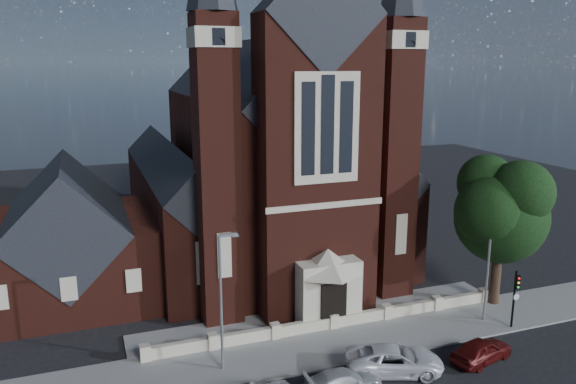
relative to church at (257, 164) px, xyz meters
name	(u,v)px	position (x,y,z in m)	size (l,w,h in m)	color
ground	(288,282)	(0.00, -7.94, -8.19)	(120.00, 120.00, 0.00)	black
pavement_strip	(346,343)	(0.00, -18.44, -8.19)	(60.00, 5.00, 0.12)	gray
forecourt_paving	(321,316)	(0.00, -14.44, -8.19)	(26.00, 3.00, 0.14)	gray
forecourt_wall	(333,329)	(0.00, -16.44, -8.19)	(24.00, 0.40, 0.90)	#B4A58F
church	(257,164)	(0.00, 0.00, 0.00)	(20.01, 34.90, 29.20)	#471B13
parish_hall	(69,245)	(-16.00, -4.94, -4.17)	(12.00, 12.20, 10.24)	#471B13
street_tree	(506,212)	(12.60, -17.23, -1.23)	(6.40, 6.60, 10.70)	black
street_lamp_left	(222,295)	(-7.91, -18.94, -3.59)	(1.16, 0.22, 8.09)	gray
street_lamp_right	(490,256)	(10.09, -18.94, -3.59)	(1.16, 0.22, 8.09)	gray
traffic_signal	(515,292)	(11.00, -20.52, -5.60)	(0.28, 0.42, 4.00)	black
car_silver_b	(344,381)	(-2.51, -23.20, -7.57)	(1.73, 4.26, 1.24)	#B0B5B8
car_white_suv	(394,360)	(1.01, -22.42, -7.42)	(2.52, 5.48, 1.52)	white
car_dark_red	(481,350)	(6.40, -23.15, -7.48)	(1.66, 4.13, 1.41)	#500F0D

